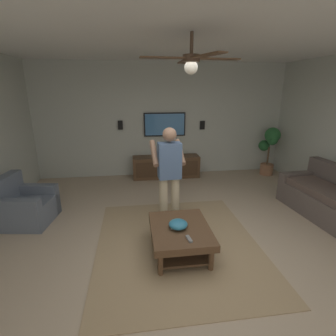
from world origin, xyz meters
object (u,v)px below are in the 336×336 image
object	(u,v)px
tv	(165,124)
wall_speaker_right	(120,125)
media_console	(166,167)
remote_white	(172,226)
ceiling_fan	(192,61)
person_standing	(169,171)
couch	(334,201)
vase_round	(174,152)
remote_grey	(189,239)
potted_plant_tall	(270,145)
wall_speaker_left	(202,125)
coffee_table	(180,234)
armchair	(25,207)
bowl	(178,224)
remote_black	(180,226)

from	to	relation	value
tv	wall_speaker_right	bearing A→B (deg)	-90.67
media_console	remote_white	bearing A→B (deg)	-5.92
remote_white	ceiling_fan	distance (m)	2.12
person_standing	ceiling_fan	bearing A→B (deg)	-171.45
couch	vase_round	distance (m)	3.57
remote_grey	ceiling_fan	bearing A→B (deg)	-17.95
potted_plant_tall	wall_speaker_left	size ratio (longest dim) A/B	5.75
coffee_table	ceiling_fan	xyz separation A→B (m)	(0.11, -0.13, 2.22)
remote_white	vase_round	xyz separation A→B (m)	(3.18, -0.54, 0.25)
ceiling_fan	armchair	bearing A→B (deg)	67.11
media_console	potted_plant_tall	distance (m)	2.76
potted_plant_tall	ceiling_fan	world-z (taller)	ceiling_fan
potted_plant_tall	remote_grey	distance (m)	4.43
remote_white	bowl	bearing A→B (deg)	-113.80
wall_speaker_right	coffee_table	bearing A→B (deg)	-165.53
remote_black	vase_round	world-z (taller)	vase_round
bowl	remote_black	size ratio (longest dim) A/B	1.70
wall_speaker_left	vase_round	bearing A→B (deg)	108.16
couch	potted_plant_tall	world-z (taller)	potted_plant_tall
armchair	vase_round	size ratio (longest dim) A/B	4.17
coffee_table	remote_grey	xyz separation A→B (m)	(-0.32, -0.05, 0.12)
media_console	remote_black	size ratio (longest dim) A/B	11.33
bowl	wall_speaker_right	size ratio (longest dim) A/B	1.16
person_standing	remote_white	bearing A→B (deg)	171.30
armchair	wall_speaker_right	bearing A→B (deg)	63.24
tv	vase_round	world-z (taller)	tv
couch	wall_speaker_right	size ratio (longest dim) A/B	8.91
remote_black	vase_round	bearing A→B (deg)	-174.18
remote_black	person_standing	bearing A→B (deg)	-164.49
remote_black	ceiling_fan	xyz separation A→B (m)	(0.11, -0.13, 2.10)
armchair	coffee_table	world-z (taller)	armchair
couch	coffee_table	distance (m)	2.93
person_standing	coffee_table	bearing A→B (deg)	178.48
couch	media_console	world-z (taller)	couch
coffee_table	vase_round	size ratio (longest dim) A/B	4.55
remote_white	wall_speaker_right	xyz separation A→B (m)	(3.43, 0.79, 0.92)
armchair	bowl	distance (m)	2.74
vase_round	ceiling_fan	distance (m)	3.62
vase_round	wall_speaker_right	distance (m)	1.51
potted_plant_tall	wall_speaker_left	distance (m)	1.83
coffee_table	wall_speaker_right	distance (m)	3.72
couch	person_standing	bearing A→B (deg)	-9.04
tv	vase_round	bearing A→B (deg)	40.03
coffee_table	wall_speaker_right	world-z (taller)	wall_speaker_right
ceiling_fan	couch	bearing A→B (deg)	-79.68
coffee_table	vase_round	xyz separation A→B (m)	(3.20, -0.43, 0.36)
remote_black	remote_grey	xyz separation A→B (m)	(-0.32, -0.05, 0.00)
media_console	remote_black	bearing A→B (deg)	-4.04
remote_black	ceiling_fan	size ratio (longest dim) A/B	0.12
bowl	remote_grey	size ratio (longest dim) A/B	1.70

